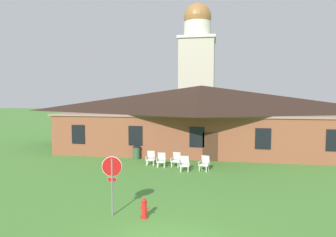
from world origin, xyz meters
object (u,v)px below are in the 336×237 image
at_px(lawn_chair_middle, 185,163).
at_px(lawn_chair_right_end, 205,163).
at_px(lawn_chair_by_porch, 151,158).
at_px(lawn_chair_left_end, 176,159).
at_px(fire_hydrant, 144,209).
at_px(trash_bin, 137,153).
at_px(lawn_chair_near_door, 161,160).
at_px(stop_sign, 112,174).

xyz_separation_m(lawn_chair_middle, lawn_chair_right_end, (1.26, 0.37, 0.00)).
relative_size(lawn_chair_by_porch, lawn_chair_middle, 1.00).
bearing_deg(lawn_chair_left_end, fire_hydrant, -89.91).
bearing_deg(lawn_chair_left_end, trash_bin, 151.08).
bearing_deg(lawn_chair_middle, fire_hydrant, -95.27).
bearing_deg(lawn_chair_right_end, fire_hydrant, -103.90).
relative_size(lawn_chair_left_end, trash_bin, 0.98).
relative_size(lawn_chair_by_porch, lawn_chair_left_end, 1.00).
height_order(lawn_chair_near_door, lawn_chair_left_end, same).
xyz_separation_m(lawn_chair_left_end, fire_hydrant, (0.01, -8.69, -0.12)).
distance_m(lawn_chair_left_end, fire_hydrant, 8.69).
xyz_separation_m(lawn_chair_by_porch, lawn_chair_near_door, (0.85, -0.49, 0.00)).
bearing_deg(lawn_chair_middle, lawn_chair_right_end, 16.29).
bearing_deg(lawn_chair_right_end, lawn_chair_middle, -163.71).
height_order(lawn_chair_by_porch, lawn_chair_near_door, same).
distance_m(lawn_chair_near_door, lawn_chair_right_end, 2.99).
height_order(lawn_chair_near_door, trash_bin, trash_bin).
bearing_deg(lawn_chair_left_end, lawn_chair_middle, -58.67).
bearing_deg(lawn_chair_left_end, stop_sign, -98.52).
bearing_deg(fire_hydrant, lawn_chair_right_end, 76.10).
relative_size(lawn_chair_right_end, trash_bin, 0.98).
relative_size(stop_sign, lawn_chair_right_end, 2.50).
distance_m(lawn_chair_middle, fire_hydrant, 7.56).
xyz_separation_m(lawn_chair_by_porch, lawn_chair_right_end, (3.80, -0.98, 0.00)).
bearing_deg(trash_bin, lawn_chair_middle, -36.64).
xyz_separation_m(stop_sign, lawn_chair_left_end, (1.30, 8.68, -1.19)).
distance_m(lawn_chair_middle, trash_bin, 5.03).
height_order(lawn_chair_by_porch, lawn_chair_left_end, same).
height_order(lawn_chair_right_end, trash_bin, trash_bin).
bearing_deg(lawn_chair_right_end, stop_sign, -112.51).
relative_size(lawn_chair_by_porch, lawn_chair_near_door, 1.00).
xyz_separation_m(lawn_chair_by_porch, lawn_chair_left_end, (1.83, -0.19, 0.00)).
distance_m(lawn_chair_by_porch, lawn_chair_near_door, 0.98).
relative_size(lawn_chair_left_end, fire_hydrant, 1.21).
bearing_deg(trash_bin, fire_hydrant, -72.39).
height_order(lawn_chair_left_end, lawn_chair_right_end, same).
bearing_deg(stop_sign, lawn_chair_right_end, 67.49).
xyz_separation_m(stop_sign, lawn_chair_near_door, (0.32, 8.38, -1.19)).
height_order(lawn_chair_middle, lawn_chair_right_end, same).
bearing_deg(lawn_chair_near_door, lawn_chair_by_porch, 150.16).
height_order(stop_sign, trash_bin, stop_sign).
bearing_deg(fire_hydrant, lawn_chair_left_end, 90.09).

